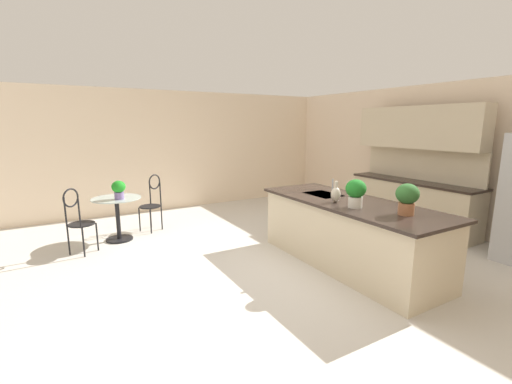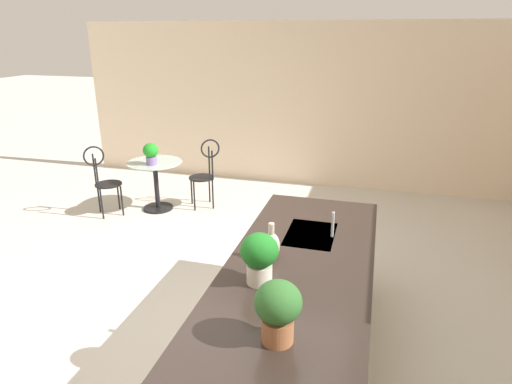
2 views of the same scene
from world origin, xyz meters
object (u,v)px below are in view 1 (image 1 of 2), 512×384
object	(u,v)px
potted_plant_counter_near	(356,192)
chair_near_window	(152,200)
potted_plant_counter_far	(407,197)
vase_on_counter	(336,194)
bistro_table	(118,215)
chair_by_island	(78,218)
potted_plant_on_table	(119,189)

from	to	relation	value
potted_plant_counter_near	chair_near_window	bearing A→B (deg)	-152.30
potted_plant_counter_far	vase_on_counter	distance (m)	0.94
bistro_table	chair_by_island	xyz separation A→B (m)	(0.40, -0.61, 0.13)
bistro_table	chair_near_window	size ratio (longest dim) A/B	0.77
chair_by_island	potted_plant_counter_far	world-z (taller)	potted_plant_counter_far
chair_by_island	potted_plant_counter_near	bearing A→B (deg)	48.97
bistro_table	vase_on_counter	size ratio (longest dim) A/B	2.78
chair_by_island	chair_near_window	bearing A→B (deg)	119.31
potted_plant_counter_near	chair_by_island	bearing A→B (deg)	-131.03
bistro_table	potted_plant_on_table	bearing A→B (deg)	12.29
potted_plant_counter_near	vase_on_counter	bearing A→B (deg)	-179.41
potted_plant_on_table	potted_plant_counter_near	world-z (taller)	potted_plant_counter_near
potted_plant_on_table	potted_plant_counter_far	bearing A→B (deg)	37.43
chair_by_island	potted_plant_on_table	distance (m)	0.77
potted_plant_on_table	potted_plant_counter_far	distance (m)	4.34
bistro_table	potted_plant_counter_near	xyz separation A→B (m)	(3.03, 2.41, 0.68)
potted_plant_on_table	potted_plant_counter_far	size ratio (longest dim) A/B	0.84
potted_plant_counter_near	potted_plant_counter_far	distance (m)	0.61
potted_plant_counter_far	vase_on_counter	size ratio (longest dim) A/B	1.28
potted_plant_counter_far	potted_plant_counter_near	bearing A→B (deg)	-155.32
potted_plant_on_table	vase_on_counter	size ratio (longest dim) A/B	1.07
vase_on_counter	chair_by_island	bearing A→B (deg)	-127.07
chair_near_window	vase_on_counter	distance (m)	3.50
potted_plant_counter_far	potted_plant_on_table	bearing A→B (deg)	-142.57
bistro_table	potted_plant_counter_far	size ratio (longest dim) A/B	2.18
potted_plant_counter_far	chair_by_island	bearing A→B (deg)	-134.16
bistro_table	vase_on_counter	bearing A→B (deg)	41.95
bistro_table	potted_plant_on_table	size ratio (longest dim) A/B	2.59
chair_by_island	potted_plant_on_table	bearing A→B (deg)	112.09
potted_plant_on_table	potted_plant_counter_near	xyz separation A→B (m)	(2.89, 2.38, 0.21)
chair_near_window	vase_on_counter	xyz separation A→B (m)	(2.99, 1.75, 0.46)
potted_plant_counter_near	potted_plant_on_table	bearing A→B (deg)	-140.53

